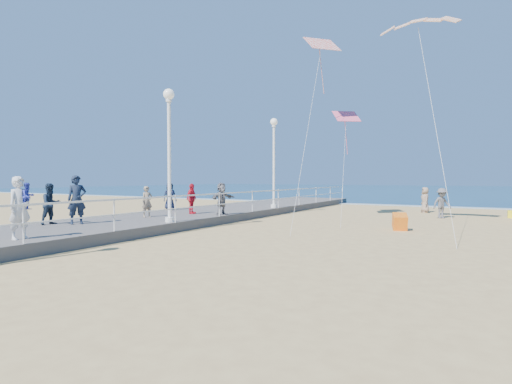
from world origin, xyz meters
The scene contains 21 objects.
ground centered at (0.00, 0.00, 0.00)m, with size 160.00×160.00×0.00m, color tan.
ocean centered at (0.00, 65.00, 0.01)m, with size 160.00×90.00×0.05m, color navy.
surf_line centered at (0.00, 20.50, 0.03)m, with size 160.00×1.20×0.04m, color silver.
boardwalk centered at (-7.50, 0.00, 0.20)m, with size 5.00×44.00×0.40m, color slate.
railing centered at (-5.05, 0.00, 1.25)m, with size 0.05×42.00×0.55m.
lamp_post_mid centered at (-5.35, 0.00, 3.66)m, with size 0.44×0.44×5.32m.
lamp_post_far centered at (-5.35, 9.00, 3.66)m, with size 0.44×0.44×5.32m.
woman_holding_toddler centered at (-5.99, -5.56, 1.31)m, with size 0.66×0.44×1.82m, color silver.
toddler_held centered at (-5.84, -5.41, 1.64)m, with size 0.38×0.30×0.79m, color #313CB7.
spectator_0 centered at (-7.94, -2.32, 1.34)m, with size 0.69×0.45×1.88m, color #172133.
spectator_3 centered at (-6.96, 3.33, 1.15)m, with size 0.88×0.37×1.50m, color red.
spectator_4 centered at (-9.60, 4.65, 1.16)m, with size 0.74×0.48×1.52m, color #191F37.
spectator_5 centered at (-5.40, 3.68, 1.18)m, with size 1.44×0.46×1.56m, color slate.
spectator_6 centered at (-7.68, 1.07, 1.10)m, with size 0.51×0.34×1.40m, color gray.
spectator_7 centered at (-8.71, -2.88, 1.18)m, with size 0.76×0.59×1.56m, color #1A283A.
beach_walker_a centered at (3.55, 11.50, 0.82)m, with size 1.05×0.61×1.63m, color #5C5B60.
beach_walker_c centered at (2.29, 14.84, 0.80)m, with size 0.78×0.51×1.60m, color gray.
box_kite centered at (2.56, 5.13, 0.30)m, with size 0.55×0.55×0.60m, color #F0390E.
kite_parafoil centered at (2.99, 6.34, 8.89)m, with size 3.28×0.90×0.30m, color orange, non-canonical shape.
kite_diamond_pink centered at (-0.99, 9.10, 5.51)m, with size 1.29×1.29×0.02m, color #F45A7E.
kite_diamond_redwhite centered at (-1.64, 7.09, 8.90)m, with size 1.55×1.55×0.02m, color red.
Camera 1 is at (5.69, -12.05, 2.17)m, focal length 28.00 mm.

